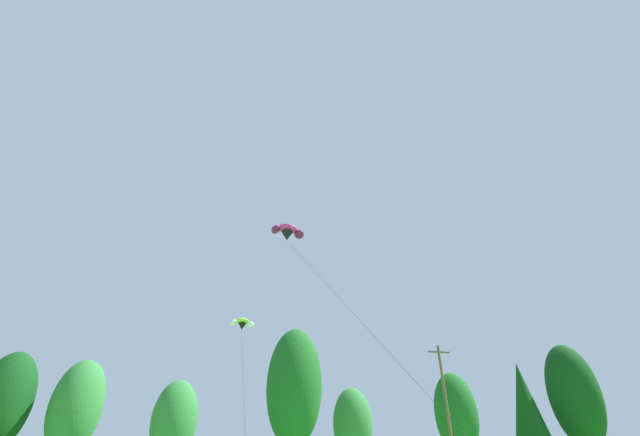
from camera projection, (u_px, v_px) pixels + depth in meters
name	position (u px, v px, depth m)	size (l,w,h in m)	color
treeline_tree_b	(3.00, 402.00, 38.24)	(4.97, 4.97, 11.73)	#472D19
treeline_tree_c	(76.00, 407.00, 39.93)	(4.88, 4.88, 11.42)	#472D19
treeline_tree_d	(174.00, 420.00, 38.92)	(4.32, 4.32, 9.34)	#472D19
treeline_tree_e	(294.00, 385.00, 42.98)	(5.91, 5.91, 15.21)	#472D19
treeline_tree_f	(353.00, 424.00, 45.14)	(4.40, 4.40, 9.65)	#472D19
treeline_tree_g	(456.00, 414.00, 47.31)	(4.94, 4.94, 11.62)	#472D19
treeline_tree_h	(526.00, 404.00, 50.13)	(4.52, 4.52, 13.27)	#472D19
treeline_tree_i	(574.00, 395.00, 50.03)	(5.96, 5.96, 15.42)	#472D19
utility_pole	(447.00, 410.00, 36.67)	(2.20, 0.26, 12.01)	brown
parafoil_kite_high_lime_white	(242.00, 324.00, 41.40)	(2.60, 15.84, 13.41)	#93D633
parafoil_kite_mid_magenta	(288.00, 232.00, 38.29)	(7.17, 20.75, 20.18)	#D12893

